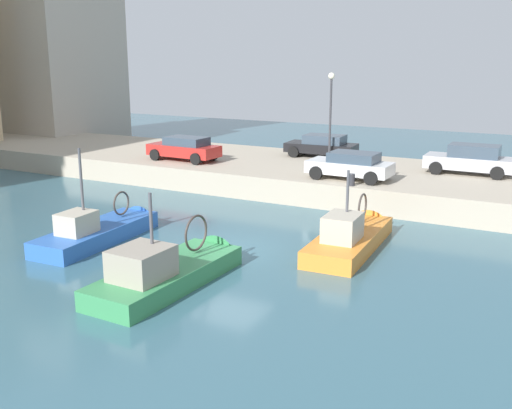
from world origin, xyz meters
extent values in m
plane|color=#386070|center=(0.00, 0.00, 0.00)|extent=(80.00, 80.00, 0.00)
cube|color=#ADA08C|center=(11.50, 0.00, 0.60)|extent=(9.00, 56.00, 1.20)
cube|color=orange|center=(2.13, -3.81, 0.00)|extent=(5.82, 2.14, 1.23)
cone|color=orange|center=(5.34, -3.64, 0.00)|extent=(0.99, 1.71, 1.66)
cube|color=#896B4C|center=(2.13, -3.81, 0.55)|extent=(5.58, 1.98, 0.08)
cube|color=#B7AD99|center=(1.19, -3.86, 1.06)|extent=(1.59, 1.22, 0.94)
cylinder|color=#4C4C51|center=(1.65, -3.83, 1.79)|extent=(0.10, 0.10, 2.48)
torus|color=#3F3833|center=(3.73, -3.72, 1.21)|extent=(1.10, 0.14, 1.10)
sphere|color=white|center=(0.36, -2.88, 0.18)|extent=(0.32, 0.32, 0.32)
cube|color=#388951|center=(-3.98, -0.07, 0.00)|extent=(5.73, 2.10, 1.24)
cone|color=#388951|center=(-0.79, -0.15, 0.00)|extent=(0.94, 1.79, 1.77)
cube|color=#896B4C|center=(-3.98, -0.07, 0.56)|extent=(5.50, 1.94, 0.08)
cube|color=gray|center=(-5.12, -0.04, 1.07)|extent=(1.68, 1.48, 0.94)
cylinder|color=#4C4C51|center=(-4.62, -0.05, 1.82)|extent=(0.10, 0.10, 2.52)
torus|color=#3F3833|center=(-2.39, -0.11, 1.28)|extent=(1.23, 0.11, 1.23)
sphere|color=white|center=(-5.66, 1.05, 0.19)|extent=(0.32, 0.32, 0.32)
cube|color=#2D60B7|center=(-1.61, 4.98, 0.00)|extent=(5.62, 2.05, 1.25)
cone|color=#2D60B7|center=(1.50, 5.15, 0.00)|extent=(0.98, 1.63, 1.59)
cube|color=#896B4C|center=(-1.61, 4.98, 0.56)|extent=(5.39, 1.90, 0.08)
cube|color=#B7AD99|center=(-2.67, 4.92, 1.01)|extent=(1.35, 1.12, 0.81)
cylinder|color=#4C4C51|center=(-2.28, 4.94, 2.13)|extent=(0.10, 0.10, 3.14)
torus|color=#3F3833|center=(-0.07, 5.06, 1.17)|extent=(0.99, 0.13, 0.99)
sphere|color=white|center=(-3.32, 5.86, 0.19)|extent=(0.32, 0.32, 0.32)
cube|color=#B7B7BC|center=(12.68, -6.17, 1.78)|extent=(1.68, 4.21, 0.62)
cube|color=#384756|center=(12.69, -6.38, 2.38)|extent=(1.46, 2.36, 0.60)
cylinder|color=black|center=(11.85, -4.76, 1.52)|extent=(0.23, 0.64, 0.64)
cylinder|color=black|center=(13.48, -4.74, 1.52)|extent=(0.23, 0.64, 0.64)
cylinder|color=black|center=(11.89, -7.61, 1.52)|extent=(0.23, 0.64, 0.64)
cylinder|color=black|center=(13.52, -7.59, 1.52)|extent=(0.23, 0.64, 0.64)
cube|color=black|center=(14.10, 2.27, 1.73)|extent=(1.98, 4.13, 0.52)
cube|color=#384756|center=(14.11, 2.07, 2.24)|extent=(1.66, 2.35, 0.49)
cylinder|color=black|center=(13.15, 3.58, 1.52)|extent=(0.26, 0.65, 0.64)
cylinder|color=black|center=(14.89, 3.69, 1.52)|extent=(0.26, 0.65, 0.64)
cylinder|color=black|center=(13.32, 0.85, 1.52)|extent=(0.26, 0.65, 0.64)
cylinder|color=black|center=(15.05, 0.95, 1.52)|extent=(0.26, 0.65, 0.64)
cube|color=silver|center=(8.74, -1.38, 1.76)|extent=(1.77, 3.97, 0.57)
cube|color=#384756|center=(8.74, -1.58, 2.27)|extent=(1.55, 2.23, 0.45)
cylinder|color=black|center=(7.89, -0.03, 1.52)|extent=(0.23, 0.64, 0.64)
cylinder|color=black|center=(9.62, -0.05, 1.52)|extent=(0.23, 0.64, 0.64)
cylinder|color=black|center=(7.86, -2.72, 1.52)|extent=(0.23, 0.64, 0.64)
cylinder|color=black|center=(9.60, -2.74, 1.52)|extent=(0.23, 0.64, 0.64)
cube|color=red|center=(9.29, 8.56, 1.78)|extent=(1.73, 4.15, 0.61)
cube|color=#384756|center=(9.28, 8.36, 2.31)|extent=(1.49, 2.34, 0.45)
cylinder|color=black|center=(8.52, 9.98, 1.52)|extent=(0.24, 0.65, 0.64)
cylinder|color=black|center=(10.13, 9.94, 1.52)|extent=(0.24, 0.65, 0.64)
cylinder|color=black|center=(8.44, 7.19, 1.52)|extent=(0.24, 0.65, 0.64)
cylinder|color=black|center=(10.05, 7.14, 1.52)|extent=(0.24, 0.65, 0.64)
cylinder|color=#2D2D33|center=(7.35, -2.00, 1.48)|extent=(0.28, 0.28, 0.55)
cylinder|color=#38383D|center=(13.00, 1.32, 3.45)|extent=(0.12, 0.12, 4.50)
sphere|color=#F2EACC|center=(13.00, 1.32, 5.85)|extent=(0.36, 0.36, 0.36)
cube|color=#B2A899|center=(16.93, 26.20, 8.84)|extent=(8.33, 7.98, 17.68)
camera|label=1|loc=(-17.92, -10.71, 6.92)|focal=41.86mm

